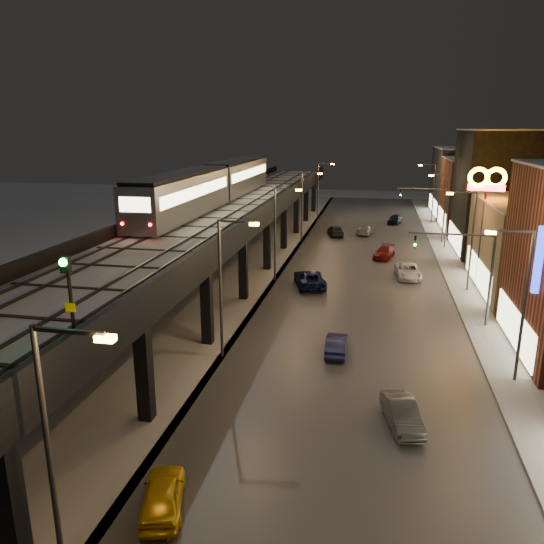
{
  "coord_description": "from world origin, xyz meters",
  "views": [
    {
      "loc": [
        8.59,
        -17.33,
        14.35
      ],
      "look_at": [
        1.95,
        16.17,
        5.0
      ],
      "focal_mm": 35.0,
      "sensor_mm": 36.0,
      "label": 1
    }
  ],
  "objects_px": {
    "car_near_white": "(336,345)",
    "car_taxi": "(163,496)",
    "rail_signal": "(68,282)",
    "car_far_white": "(335,231)",
    "car_onc_white": "(384,253)",
    "car_mid_dark": "(365,230)",
    "car_onc_silver": "(402,415)",
    "car_mid_silver": "(310,279)",
    "car_onc_dark": "(408,272)",
    "subway_train": "(215,183)",
    "car_onc_red": "(395,219)"
  },
  "relations": [
    {
      "from": "car_mid_silver",
      "to": "car_onc_dark",
      "type": "height_order",
      "value": "car_mid_silver"
    },
    {
      "from": "rail_signal",
      "to": "car_onc_white",
      "type": "relative_size",
      "value": 0.76
    },
    {
      "from": "car_taxi",
      "to": "car_mid_silver",
      "type": "xyz_separation_m",
      "value": [
        1.75,
        30.75,
        0.1
      ]
    },
    {
      "from": "car_taxi",
      "to": "car_onc_white",
      "type": "bearing_deg",
      "value": -117.43
    },
    {
      "from": "rail_signal",
      "to": "car_taxi",
      "type": "height_order",
      "value": "rail_signal"
    },
    {
      "from": "rail_signal",
      "to": "car_onc_silver",
      "type": "xyz_separation_m",
      "value": [
        12.44,
        7.76,
        -8.35
      ]
    },
    {
      "from": "car_far_white",
      "to": "car_onc_silver",
      "type": "bearing_deg",
      "value": 84.23
    },
    {
      "from": "car_near_white",
      "to": "car_onc_red",
      "type": "distance_m",
      "value": 50.45
    },
    {
      "from": "car_far_white",
      "to": "car_mid_dark",
      "type": "bearing_deg",
      "value": -168.99
    },
    {
      "from": "subway_train",
      "to": "rail_signal",
      "type": "distance_m",
      "value": 38.93
    },
    {
      "from": "rail_signal",
      "to": "car_near_white",
      "type": "distance_m",
      "value": 19.92
    },
    {
      "from": "subway_train",
      "to": "car_mid_silver",
      "type": "xyz_separation_m",
      "value": [
        11.34,
        -7.78,
        -7.79
      ]
    },
    {
      "from": "car_mid_silver",
      "to": "car_onc_red",
      "type": "bearing_deg",
      "value": -118.95
    },
    {
      "from": "car_onc_dark",
      "to": "car_onc_red",
      "type": "bearing_deg",
      "value": 86.65
    },
    {
      "from": "car_far_white",
      "to": "car_onc_white",
      "type": "bearing_deg",
      "value": 104.38
    },
    {
      "from": "car_onc_silver",
      "to": "car_onc_dark",
      "type": "relative_size",
      "value": 0.82
    },
    {
      "from": "car_taxi",
      "to": "car_onc_red",
      "type": "bearing_deg",
      "value": -115.06
    },
    {
      "from": "car_near_white",
      "to": "car_mid_dark",
      "type": "height_order",
      "value": "car_mid_dark"
    },
    {
      "from": "car_far_white",
      "to": "car_mid_silver",
      "type": "bearing_deg",
      "value": 74.68
    },
    {
      "from": "car_taxi",
      "to": "car_onc_dark",
      "type": "xyz_separation_m",
      "value": [
        10.84,
        35.49,
        0.02
      ]
    },
    {
      "from": "car_mid_silver",
      "to": "car_far_white",
      "type": "height_order",
      "value": "car_far_white"
    },
    {
      "from": "car_mid_dark",
      "to": "car_onc_silver",
      "type": "xyz_separation_m",
      "value": [
        3.15,
        -48.92,
        0.01
      ]
    },
    {
      "from": "car_onc_white",
      "to": "car_onc_red",
      "type": "distance_m",
      "value": 23.09
    },
    {
      "from": "car_near_white",
      "to": "car_taxi",
      "type": "bearing_deg",
      "value": 70.31
    },
    {
      "from": "car_onc_silver",
      "to": "car_onc_white",
      "type": "height_order",
      "value": "car_onc_silver"
    },
    {
      "from": "subway_train",
      "to": "car_onc_red",
      "type": "bearing_deg",
      "value": 54.25
    },
    {
      "from": "car_far_white",
      "to": "car_onc_silver",
      "type": "relative_size",
      "value": 1.11
    },
    {
      "from": "car_onc_dark",
      "to": "car_onc_silver",
      "type": "bearing_deg",
      "value": -97.52
    },
    {
      "from": "car_mid_silver",
      "to": "car_onc_dark",
      "type": "distance_m",
      "value": 10.25
    },
    {
      "from": "rail_signal",
      "to": "car_mid_dark",
      "type": "bearing_deg",
      "value": 80.69
    },
    {
      "from": "car_onc_silver",
      "to": "car_far_white",
      "type": "bearing_deg",
      "value": 85.83
    },
    {
      "from": "car_near_white",
      "to": "car_mid_dark",
      "type": "bearing_deg",
      "value": -92.13
    },
    {
      "from": "car_near_white",
      "to": "car_onc_white",
      "type": "height_order",
      "value": "car_onc_white"
    },
    {
      "from": "car_near_white",
      "to": "car_onc_silver",
      "type": "xyz_separation_m",
      "value": [
        3.87,
        -8.14,
        0.04
      ]
    },
    {
      "from": "car_near_white",
      "to": "car_onc_red",
      "type": "xyz_separation_m",
      "value": [
        4.98,
        50.21,
        0.09
      ]
    },
    {
      "from": "car_taxi",
      "to": "car_onc_white",
      "type": "xyz_separation_m",
      "value": [
        8.61,
        43.22,
        -0.01
      ]
    },
    {
      "from": "car_near_white",
      "to": "car_onc_silver",
      "type": "bearing_deg",
      "value": 114.28
    },
    {
      "from": "car_far_white",
      "to": "car_onc_silver",
      "type": "distance_m",
      "value": 47.6
    },
    {
      "from": "car_taxi",
      "to": "car_mid_dark",
      "type": "relative_size",
      "value": 0.86
    },
    {
      "from": "car_near_white",
      "to": "car_onc_white",
      "type": "distance_m",
      "value": 27.37
    },
    {
      "from": "rail_signal",
      "to": "car_onc_silver",
      "type": "bearing_deg",
      "value": 31.96
    },
    {
      "from": "car_mid_silver",
      "to": "car_mid_dark",
      "type": "bearing_deg",
      "value": -114.79
    },
    {
      "from": "car_mid_silver",
      "to": "car_onc_white",
      "type": "bearing_deg",
      "value": -134.1
    },
    {
      "from": "car_mid_dark",
      "to": "car_onc_red",
      "type": "height_order",
      "value": "car_onc_red"
    },
    {
      "from": "car_taxi",
      "to": "car_mid_silver",
      "type": "height_order",
      "value": "car_mid_silver"
    },
    {
      "from": "car_mid_silver",
      "to": "car_onc_white",
      "type": "xyz_separation_m",
      "value": [
        6.85,
        12.47,
        -0.11
      ]
    },
    {
      "from": "subway_train",
      "to": "car_onc_white",
      "type": "bearing_deg",
      "value": 14.46
    },
    {
      "from": "rail_signal",
      "to": "car_far_white",
      "type": "distance_m",
      "value": 55.71
    },
    {
      "from": "car_near_white",
      "to": "car_mid_silver",
      "type": "distance_m",
      "value": 15.15
    },
    {
      "from": "car_mid_dark",
      "to": "car_onc_silver",
      "type": "distance_m",
      "value": 49.02
    }
  ]
}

